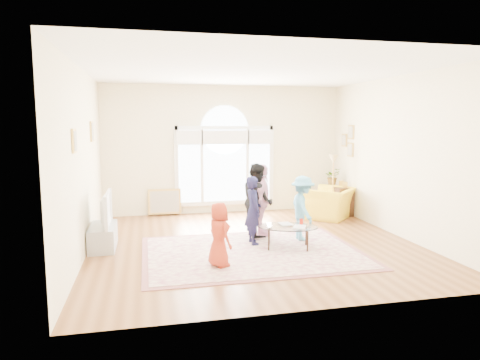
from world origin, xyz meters
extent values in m
plane|color=brown|center=(0.00, 0.00, 0.00)|extent=(6.00, 6.00, 0.00)
plane|color=beige|center=(0.00, 3.00, 1.60)|extent=(6.00, 0.00, 6.00)
plane|color=beige|center=(0.00, -3.00, 1.60)|extent=(6.00, 0.00, 6.00)
plane|color=beige|center=(-3.00, 0.00, 1.60)|extent=(0.00, 6.00, 6.00)
plane|color=beige|center=(3.00, 0.00, 1.60)|extent=(0.00, 6.00, 6.00)
plane|color=white|center=(0.00, 0.00, 3.20)|extent=(6.00, 6.00, 0.00)
cube|color=white|center=(0.00, 2.96, 0.25)|extent=(2.50, 0.08, 0.10)
cube|color=white|center=(0.00, 2.96, 2.15)|extent=(2.50, 0.08, 0.10)
cube|color=white|center=(-1.22, 2.96, 1.20)|extent=(0.10, 0.08, 2.00)
cube|color=white|center=(1.22, 2.96, 1.20)|extent=(0.10, 0.08, 2.00)
cube|color=#C6E2FF|center=(-0.90, 2.96, 1.20)|extent=(0.55, 0.02, 1.80)
cube|color=#C6E2FF|center=(0.90, 2.96, 1.20)|extent=(0.55, 0.02, 1.80)
cube|color=#C6E2FF|center=(0.00, 2.96, 1.20)|extent=(1.10, 0.02, 1.80)
cylinder|color=#C6E2FF|center=(0.00, 2.96, 2.10)|extent=(1.20, 0.02, 1.20)
cube|color=white|center=(-0.59, 2.95, 1.20)|extent=(0.07, 0.04, 1.80)
cube|color=white|center=(0.59, 2.95, 1.20)|extent=(0.07, 0.04, 1.80)
cube|color=white|center=(-0.90, 2.88, 1.92)|extent=(0.65, 0.12, 0.35)
cube|color=white|center=(0.00, 2.88, 1.92)|extent=(1.20, 0.12, 0.35)
cube|color=white|center=(0.90, 2.88, 1.92)|extent=(0.65, 0.12, 0.35)
cube|color=tan|center=(-2.98, 1.30, 2.10)|extent=(0.03, 0.34, 0.40)
cube|color=#ADA38E|center=(-2.96, 1.30, 2.10)|extent=(0.01, 0.28, 0.34)
cube|color=tan|center=(-2.98, -0.90, 2.00)|extent=(0.03, 0.30, 0.36)
cube|color=#ADA38E|center=(-2.96, -0.90, 2.00)|extent=(0.01, 0.24, 0.30)
cube|color=tan|center=(2.98, 2.05, 2.05)|extent=(0.03, 0.28, 0.34)
cube|color=#ADA38E|center=(2.96, 2.05, 2.05)|extent=(0.01, 0.22, 0.28)
cube|color=tan|center=(2.98, 2.05, 1.62)|extent=(0.03, 0.28, 0.34)
cube|color=#ADA38E|center=(2.96, 2.05, 1.62)|extent=(0.01, 0.22, 0.28)
cube|color=tan|center=(2.98, 2.40, 1.84)|extent=(0.03, 0.26, 0.32)
cube|color=#ADA38E|center=(2.96, 2.40, 1.84)|extent=(0.01, 0.20, 0.26)
cube|color=beige|center=(-0.16, -0.57, 0.01)|extent=(3.60, 2.60, 0.02)
cube|color=#884E4D|center=(-0.16, -0.57, 0.01)|extent=(3.80, 2.80, 0.01)
cube|color=#95989D|center=(-2.75, 0.30, 0.21)|extent=(0.45, 1.00, 0.42)
imported|color=black|center=(-2.75, 0.30, 0.72)|extent=(0.14, 1.05, 0.60)
cube|color=#5C74DF|center=(-2.66, 0.30, 0.72)|extent=(0.02, 0.86, 0.49)
ellipsoid|color=silver|center=(0.52, -0.47, 0.41)|extent=(1.23, 0.98, 0.02)
cylinder|color=black|center=(0.91, -0.39, 0.20)|extent=(0.03, 0.03, 0.40)
cylinder|color=black|center=(0.26, -0.18, 0.20)|extent=(0.03, 0.03, 0.40)
cylinder|color=black|center=(0.79, -0.76, 0.20)|extent=(0.03, 0.03, 0.40)
cylinder|color=black|center=(0.14, -0.56, 0.20)|extent=(0.03, 0.03, 0.40)
imported|color=#B2A58C|center=(0.40, -0.38, 0.43)|extent=(0.23, 0.30, 0.03)
imported|color=#B2A58C|center=(0.59, -0.58, 0.43)|extent=(0.32, 0.36, 0.02)
cylinder|color=red|center=(0.78, -0.45, 0.48)|extent=(0.07, 0.07, 0.12)
imported|color=yellow|center=(2.36, 1.76, 0.36)|extent=(1.47, 1.48, 0.72)
cube|color=black|center=(2.78, 2.00, 0.35)|extent=(0.40, 0.50, 0.70)
cylinder|color=black|center=(2.52, 2.02, 0.01)|extent=(0.20, 0.20, 0.02)
cylinder|color=#C48E43|center=(2.52, 2.02, 0.68)|extent=(0.02, 0.02, 1.35)
cone|color=#CCB284|center=(2.52, 2.02, 1.40)|extent=(0.25, 0.25, 0.22)
cylinder|color=white|center=(2.70, 2.44, 0.35)|extent=(0.20, 0.20, 0.70)
imported|color=#33722D|center=(2.70, 2.44, 0.91)|extent=(0.47, 0.43, 0.43)
cube|color=tan|center=(-1.53, 2.90, 0.00)|extent=(0.80, 0.14, 0.62)
imported|color=#A22E1A|center=(-0.86, -1.19, 0.53)|extent=(0.49, 0.58, 1.02)
imported|color=#171638|center=(-0.02, -0.05, 0.66)|extent=(0.32, 0.48, 1.27)
imported|color=black|center=(0.20, 0.48, 0.75)|extent=(0.57, 0.73, 1.46)
imported|color=#F2AAC6|center=(0.29, 0.48, 0.74)|extent=(0.59, 0.91, 1.44)
imported|color=#53A1C3|center=(0.98, 0.00, 0.64)|extent=(0.49, 0.82, 1.24)
camera|label=1|loc=(-1.94, -7.64, 2.25)|focal=32.00mm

